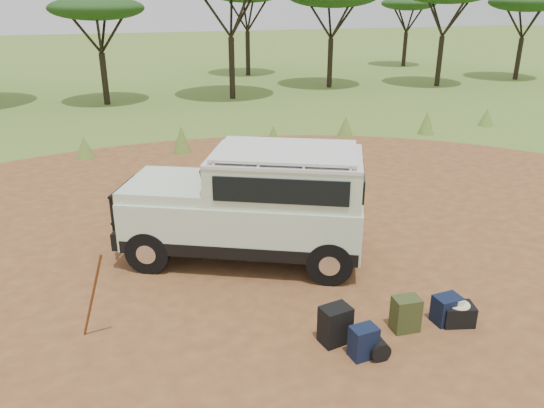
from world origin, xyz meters
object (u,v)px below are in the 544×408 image
object	(u,v)px
hard_case	(457,314)
walking_staff	(92,296)
backpack_navy	(363,342)
backpack_black	(335,325)
safari_vehicle	(252,207)
backpack_olive	(406,314)
duffel_navy	(447,310)

from	to	relation	value
hard_case	walking_staff	bearing A→B (deg)	-179.12
backpack_navy	backpack_black	bearing A→B (deg)	112.45
walking_staff	backpack_navy	xyz separation A→B (m)	(3.57, -1.59, -0.51)
safari_vehicle	walking_staff	bearing A→B (deg)	-122.27
backpack_olive	hard_case	xyz separation A→B (m)	(0.86, -0.12, -0.11)
walking_staff	safari_vehicle	bearing A→B (deg)	-12.39
safari_vehicle	walking_staff	world-z (taller)	safari_vehicle
backpack_navy	backpack_olive	distance (m)	0.99
backpack_black	walking_staff	bearing A→B (deg)	151.24
backpack_black	duffel_navy	world-z (taller)	backpack_black
safari_vehicle	backpack_navy	bearing A→B (deg)	-53.89
hard_case	backpack_olive	bearing A→B (deg)	-173.11
backpack_olive	duffel_navy	distance (m)	0.72
walking_staff	backpack_navy	bearing A→B (deg)	-68.35
safari_vehicle	hard_case	world-z (taller)	safari_vehicle
duffel_navy	hard_case	distance (m)	0.18
backpack_black	backpack_olive	world-z (taller)	backpack_black
backpack_navy	hard_case	xyz separation A→B (m)	(1.77, 0.27, -0.07)
backpack_navy	walking_staff	bearing A→B (deg)	150.25
backpack_olive	backpack_navy	bearing A→B (deg)	-152.83
backpack_navy	duffel_navy	size ratio (longest dim) A/B	1.06
safari_vehicle	hard_case	distance (m)	4.06
walking_staff	hard_case	distance (m)	5.53
backpack_navy	hard_case	size ratio (longest dim) A/B	1.01
backpack_black	duffel_navy	bearing A→B (deg)	-12.10
duffel_navy	backpack_olive	bearing A→B (deg)	174.87
backpack_black	hard_case	bearing A→B (deg)	-14.62
backpack_olive	duffel_navy	world-z (taller)	backpack_olive
duffel_navy	safari_vehicle	bearing A→B (deg)	123.25
backpack_navy	backpack_olive	size ratio (longest dim) A/B	0.87
safari_vehicle	backpack_black	bearing A→B (deg)	-56.81
backpack_navy	duffel_navy	distance (m)	1.68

